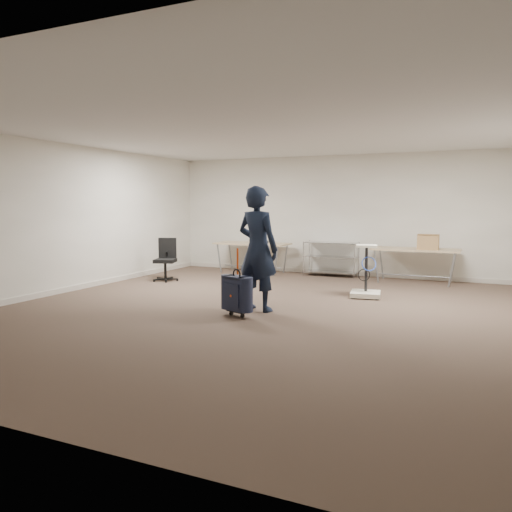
% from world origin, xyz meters
% --- Properties ---
extents(ground, '(9.00, 9.00, 0.00)m').
position_xyz_m(ground, '(0.00, 0.00, 0.00)').
color(ground, '#46352A').
rests_on(ground, ground).
extents(room_shell, '(8.00, 9.00, 9.00)m').
position_xyz_m(room_shell, '(0.00, 1.38, 0.05)').
color(room_shell, beige).
rests_on(room_shell, ground).
extents(folding_table_left, '(1.80, 0.75, 0.73)m').
position_xyz_m(folding_table_left, '(-1.90, 3.95, 0.68)').
color(folding_table_left, tan).
rests_on(folding_table_left, ground).
extents(folding_table_right, '(1.80, 0.75, 0.73)m').
position_xyz_m(folding_table_right, '(1.90, 3.95, 0.68)').
color(folding_table_right, tan).
rests_on(folding_table_right, ground).
extents(wire_shelf, '(1.22, 0.47, 0.80)m').
position_xyz_m(wire_shelf, '(0.00, 4.20, 0.44)').
color(wire_shelf, '#B9BBC0').
rests_on(wire_shelf, ground).
extents(person, '(0.79, 0.61, 1.95)m').
position_xyz_m(person, '(-0.02, 0.07, 0.97)').
color(person, black).
rests_on(person, ground).
extents(suitcase, '(0.42, 0.33, 1.02)m').
position_xyz_m(suitcase, '(-0.12, -0.47, 0.35)').
color(suitcase, '#161933').
rests_on(suitcase, ground).
extents(office_chair, '(0.56, 0.57, 0.93)m').
position_xyz_m(office_chair, '(-3.10, 2.03, 0.28)').
color(office_chair, black).
rests_on(office_chair, ground).
extents(equipment_cart, '(0.59, 0.59, 0.95)m').
position_xyz_m(equipment_cart, '(1.31, 1.86, 0.25)').
color(equipment_cart, beige).
rests_on(equipment_cart, ground).
extents(cardboard_box, '(0.43, 0.32, 0.31)m').
position_xyz_m(cardboard_box, '(2.16, 3.85, 0.89)').
color(cardboard_box, olive).
rests_on(cardboard_box, folding_table_right).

